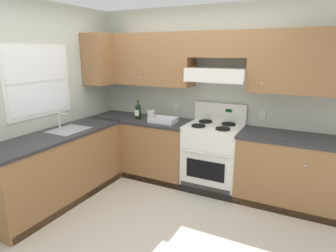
{
  "coord_description": "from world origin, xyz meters",
  "views": [
    {
      "loc": [
        1.61,
        -2.47,
        1.93
      ],
      "look_at": [
        -0.0,
        0.7,
        1.0
      ],
      "focal_mm": 30.95,
      "sensor_mm": 36.0,
      "label": 1
    }
  ],
  "objects_px": {
    "stove": "(212,156)",
    "wine_bottle": "(138,111)",
    "bowl": "(163,121)",
    "paper_towel_roll": "(151,114)"
  },
  "relations": [
    {
      "from": "stove",
      "to": "wine_bottle",
      "type": "distance_m",
      "value": 1.32
    },
    {
      "from": "stove",
      "to": "bowl",
      "type": "height_order",
      "value": "stove"
    },
    {
      "from": "stove",
      "to": "bowl",
      "type": "relative_size",
      "value": 3.07
    },
    {
      "from": "stove",
      "to": "paper_towel_roll",
      "type": "height_order",
      "value": "stove"
    },
    {
      "from": "stove",
      "to": "bowl",
      "type": "bearing_deg",
      "value": -173.3
    },
    {
      "from": "stove",
      "to": "wine_bottle",
      "type": "height_order",
      "value": "wine_bottle"
    },
    {
      "from": "wine_bottle",
      "to": "paper_towel_roll",
      "type": "distance_m",
      "value": 0.21
    },
    {
      "from": "bowl",
      "to": "wine_bottle",
      "type": "bearing_deg",
      "value": 176.03
    },
    {
      "from": "stove",
      "to": "wine_bottle",
      "type": "relative_size",
      "value": 3.7
    },
    {
      "from": "wine_bottle",
      "to": "bowl",
      "type": "relative_size",
      "value": 0.83
    }
  ]
}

